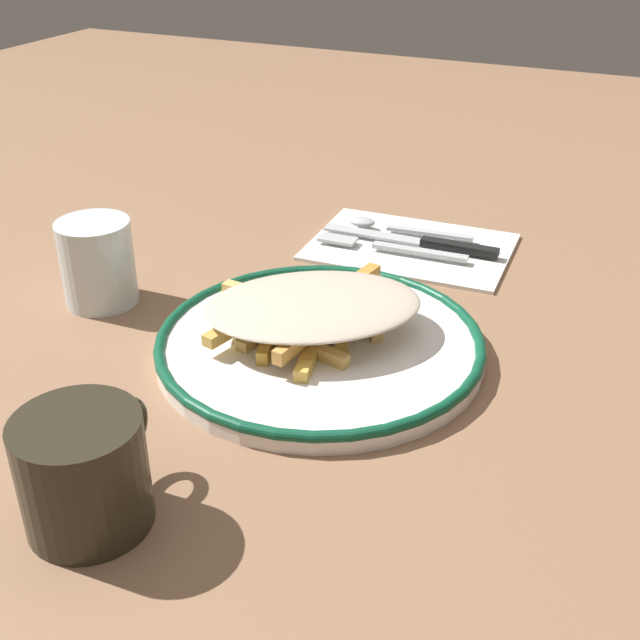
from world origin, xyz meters
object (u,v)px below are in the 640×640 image
at_px(plate, 320,343).
at_px(knife, 425,242).
at_px(napkin, 409,245).
at_px(water_glass, 96,264).
at_px(fork, 391,247).
at_px(fries_heap, 312,311).
at_px(coffee_mug, 85,472).
at_px(spoon, 388,226).

relative_size(plate, knife, 1.43).
distance_m(plate, knife, 0.26).
relative_size(napkin, water_glass, 2.61).
xyz_separation_m(fork, water_glass, (-0.23, 0.23, 0.03)).
relative_size(fries_heap, coffee_mug, 2.13).
bearing_deg(knife, water_glass, 134.61).
bearing_deg(plate, fries_heap, 62.79).
relative_size(napkin, spoon, 1.49).
relative_size(water_glass, coffee_mug, 0.78).
bearing_deg(water_glass, spoon, -36.37).
relative_size(fries_heap, water_glass, 2.75).
height_order(fries_heap, knife, fries_heap).
distance_m(knife, spoon, 0.06).
bearing_deg(spoon, knife, -114.56).
bearing_deg(napkin, fries_heap, 178.06).
height_order(napkin, knife, knife).
height_order(fries_heap, napkin, fries_heap).
bearing_deg(napkin, knife, -88.95).
distance_m(fries_heap, fork, 0.22).
bearing_deg(napkin, plate, -179.50).
relative_size(fork, coffee_mug, 1.57).
xyz_separation_m(napkin, coffee_mug, (-0.52, 0.05, 0.04)).
xyz_separation_m(napkin, fork, (-0.03, 0.01, 0.01)).
xyz_separation_m(napkin, spoon, (0.02, 0.03, 0.01)).
bearing_deg(plate, coffee_mug, 168.80).
height_order(plate, spoon, plate).
distance_m(water_glass, coffee_mug, 0.32).
distance_m(napkin, spoon, 0.04).
bearing_deg(fork, napkin, -23.11).
height_order(plate, fries_heap, fries_heap).
distance_m(knife, water_glass, 0.37).
bearing_deg(water_glass, coffee_mug, -143.10).
bearing_deg(fork, plate, -176.36).
relative_size(fries_heap, fork, 1.36).
relative_size(napkin, knife, 1.08).
bearing_deg(coffee_mug, plate, -11.20).
distance_m(fork, knife, 0.04).
bearing_deg(fries_heap, coffee_mug, 171.26).
distance_m(fork, spoon, 0.06).
xyz_separation_m(fries_heap, knife, (0.25, -0.03, -0.03)).
distance_m(napkin, knife, 0.02).
height_order(fries_heap, water_glass, water_glass).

